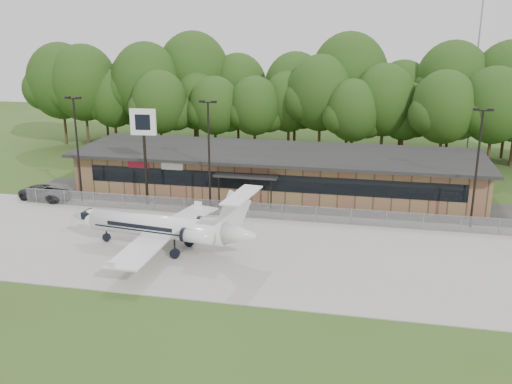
% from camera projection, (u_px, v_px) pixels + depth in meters
% --- Properties ---
extents(ground, '(160.00, 160.00, 0.00)m').
position_uv_depth(ground, '(213.00, 295.00, 36.65)').
color(ground, '#364C1B').
rests_on(ground, ground).
extents(apron, '(64.00, 18.00, 0.08)m').
position_uv_depth(apron, '(242.00, 248.00, 44.13)').
color(apron, '#9E9B93').
rests_on(apron, ground).
extents(parking_lot, '(50.00, 9.00, 0.06)m').
position_uv_depth(parking_lot, '(269.00, 204.00, 54.92)').
color(parking_lot, '#383835').
rests_on(parking_lot, ground).
extents(terminal, '(41.00, 11.65, 4.30)m').
position_uv_depth(terminal, '(277.00, 171.00, 58.46)').
color(terminal, olive).
rests_on(terminal, ground).
extents(fence, '(46.00, 0.04, 1.52)m').
position_uv_depth(fence, '(260.00, 211.00, 50.49)').
color(fence, gray).
rests_on(fence, ground).
extents(treeline, '(72.00, 12.00, 15.00)m').
position_uv_depth(treeline, '(301.00, 97.00, 73.86)').
color(treeline, '#183711').
rests_on(treeline, ground).
extents(radio_mast, '(0.20, 0.20, 25.00)m').
position_uv_depth(radio_mast, '(477.00, 57.00, 73.72)').
color(radio_mast, gray).
rests_on(radio_mast, ground).
extents(light_pole_left, '(1.55, 0.30, 10.23)m').
position_uv_depth(light_pole_left, '(77.00, 142.00, 53.94)').
color(light_pole_left, black).
rests_on(light_pole_left, ground).
extents(light_pole_mid, '(1.55, 0.30, 10.23)m').
position_uv_depth(light_pole_mid, '(209.00, 148.00, 51.38)').
color(light_pole_mid, black).
rests_on(light_pole_mid, ground).
extents(light_pole_right, '(1.55, 0.30, 10.23)m').
position_uv_depth(light_pole_right, '(478.00, 160.00, 46.85)').
color(light_pole_right, black).
rests_on(light_pole_right, ground).
extents(business_jet, '(15.78, 14.11, 5.31)m').
position_uv_depth(business_jet, '(165.00, 228.00, 43.14)').
color(business_jet, silver).
rests_on(business_jet, ground).
extents(suv, '(5.50, 3.07, 1.45)m').
position_uv_depth(suv, '(46.00, 193.00, 55.94)').
color(suv, '#2E2E30').
rests_on(suv, ground).
extents(pole_sign, '(2.43, 0.47, 9.24)m').
position_uv_depth(pole_sign, '(144.00, 132.00, 52.59)').
color(pole_sign, black).
rests_on(pole_sign, ground).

